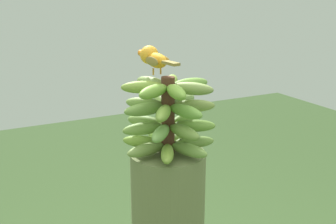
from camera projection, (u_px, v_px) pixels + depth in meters
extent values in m
cylinder|color=#4C2D1E|center=(168.00, 116.00, 1.28)|extent=(0.04, 0.04, 0.24)
ellipsoid|color=olive|center=(167.00, 154.00, 1.23)|extent=(0.09, 0.13, 0.04)
ellipsoid|color=#759A46|center=(189.00, 150.00, 1.26)|extent=(0.08, 0.13, 0.04)
ellipsoid|color=olive|center=(194.00, 142.00, 1.32)|extent=(0.13, 0.07, 0.04)
ellipsoid|color=olive|center=(180.00, 136.00, 1.38)|extent=(0.13, 0.10, 0.04)
ellipsoid|color=#76A23D|center=(158.00, 136.00, 1.38)|extent=(0.04, 0.13, 0.04)
ellipsoid|color=#7BA239|center=(143.00, 142.00, 1.33)|extent=(0.12, 0.11, 0.04)
ellipsoid|color=olive|center=(146.00, 150.00, 1.26)|extent=(0.13, 0.06, 0.04)
ellipsoid|color=olive|center=(194.00, 126.00, 1.29)|extent=(0.13, 0.10, 0.04)
ellipsoid|color=#73A13B|center=(184.00, 120.00, 1.35)|extent=(0.13, 0.08, 0.04)
ellipsoid|color=#7C9E40|center=(163.00, 118.00, 1.36)|extent=(0.07, 0.13, 0.04)
ellipsoid|color=olive|center=(146.00, 122.00, 1.32)|extent=(0.10, 0.13, 0.04)
ellipsoid|color=olive|center=(143.00, 129.00, 1.26)|extent=(0.13, 0.05, 0.04)
ellipsoid|color=#6F9C49|center=(161.00, 133.00, 1.22)|extent=(0.11, 0.12, 0.04)
ellipsoid|color=olive|center=(184.00, 132.00, 1.23)|extent=(0.06, 0.13, 0.04)
ellipsoid|color=#7A9C48|center=(145.00, 104.00, 1.30)|extent=(0.11, 0.12, 0.04)
ellipsoid|color=olive|center=(145.00, 110.00, 1.24)|extent=(0.13, 0.04, 0.04)
ellipsoid|color=#7B9F3D|center=(163.00, 113.00, 1.20)|extent=(0.11, 0.12, 0.04)
ellipsoid|color=#70A240|center=(186.00, 111.00, 1.22)|extent=(0.07, 0.13, 0.04)
ellipsoid|color=olive|center=(193.00, 106.00, 1.28)|extent=(0.13, 0.09, 0.04)
ellipsoid|color=olive|center=(182.00, 101.00, 1.33)|extent=(0.13, 0.09, 0.04)
ellipsoid|color=olive|center=(161.00, 100.00, 1.34)|extent=(0.06, 0.13, 0.04)
ellipsoid|color=#74A238|center=(176.00, 92.00, 1.19)|extent=(0.06, 0.13, 0.04)
ellipsoid|color=olive|center=(192.00, 89.00, 1.23)|extent=(0.11, 0.12, 0.04)
ellipsoid|color=#6D9B3D|center=(189.00, 84.00, 1.29)|extent=(0.13, 0.05, 0.04)
ellipsoid|color=olive|center=(171.00, 81.00, 1.33)|extent=(0.10, 0.13, 0.04)
ellipsoid|color=#79954C|center=(151.00, 83.00, 1.31)|extent=(0.07, 0.13, 0.04)
ellipsoid|color=olive|center=(143.00, 87.00, 1.25)|extent=(0.13, 0.08, 0.04)
ellipsoid|color=#73A039|center=(153.00, 91.00, 1.20)|extent=(0.13, 0.10, 0.04)
cone|color=brown|center=(160.00, 125.00, 1.33)|extent=(0.04, 0.04, 0.06)
cylinder|color=#C68933|center=(160.00, 71.00, 1.29)|extent=(0.01, 0.01, 0.02)
cylinder|color=#C68933|center=(153.00, 72.00, 1.27)|extent=(0.00, 0.01, 0.02)
ellipsoid|color=orange|center=(157.00, 60.00, 1.27)|extent=(0.05, 0.10, 0.05)
ellipsoid|color=olive|center=(163.00, 60.00, 1.28)|extent=(0.02, 0.07, 0.03)
ellipsoid|color=olive|center=(152.00, 61.00, 1.26)|extent=(0.02, 0.07, 0.03)
cube|color=olive|center=(171.00, 63.00, 1.21)|extent=(0.03, 0.07, 0.01)
sphere|color=gold|center=(149.00, 55.00, 1.30)|extent=(0.06, 0.06, 0.06)
sphere|color=black|center=(142.00, 54.00, 1.30)|extent=(0.01, 0.01, 0.01)
cone|color=orange|center=(143.00, 53.00, 1.33)|extent=(0.02, 0.04, 0.02)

